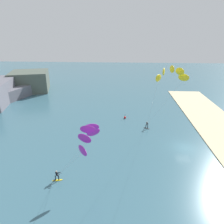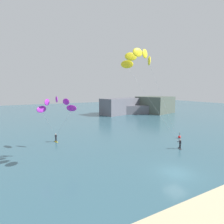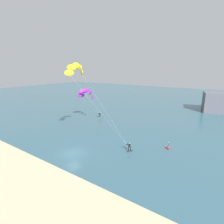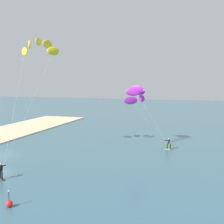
{
  "view_description": "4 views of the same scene",
  "coord_description": "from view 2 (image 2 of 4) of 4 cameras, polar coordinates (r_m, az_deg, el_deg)",
  "views": [
    {
      "loc": [
        -33.56,
        11.4,
        19.98
      ],
      "look_at": [
        0.03,
        13.63,
        6.85
      ],
      "focal_mm": 32.21,
      "sensor_mm": 36.0,
      "label": 1
    },
    {
      "loc": [
        -17.32,
        -15.15,
        10.39
      ],
      "look_at": [
        -1.53,
        14.01,
        6.22
      ],
      "focal_mm": 29.13,
      "sensor_mm": 36.0,
      "label": 2
    },
    {
      "loc": [
        21.89,
        -19.75,
        14.72
      ],
      "look_at": [
        -0.04,
        12.26,
        5.0
      ],
      "focal_mm": 28.48,
      "sensor_mm": 36.0,
      "label": 3
    },
    {
      "loc": [
        32.79,
        25.89,
        10.1
      ],
      "look_at": [
        -2.26,
        14.9,
        6.12
      ],
      "focal_mm": 48.26,
      "sensor_mm": 36.0,
      "label": 4
    }
  ],
  "objects": [
    {
      "name": "distant_headland",
      "position": [
        80.1,
        8.26,
        1.78
      ],
      "size": [
        33.01,
        18.81,
        7.15
      ],
      "color": "slate",
      "rests_on": "ground"
    },
    {
      "name": "ground_plane",
      "position": [
        25.25,
        19.46,
        -17.56
      ],
      "size": [
        240.0,
        240.0,
        0.0
      ],
      "primitive_type": "plane",
      "color": "#386070"
    },
    {
      "name": "marker_buoy",
      "position": [
        41.67,
        20.39,
        -7.31
      ],
      "size": [
        0.56,
        0.56,
        1.38
      ],
      "color": "red",
      "rests_on": "ground"
    },
    {
      "name": "kitesurfer_mid_water",
      "position": [
        32.01,
        -16.95,
        1.97
      ],
      "size": [
        6.51,
        7.01,
        9.27
      ],
      "color": "yellow",
      "rests_on": "ground"
    },
    {
      "name": "kitesurfer_nearshore",
      "position": [
        24.9,
        8.75,
        15.08
      ],
      "size": [
        12.46,
        5.32,
        15.65
      ],
      "color": "#333338",
      "rests_on": "ground"
    }
  ]
}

